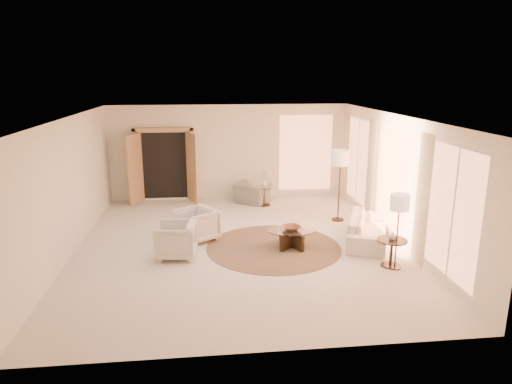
{
  "coord_description": "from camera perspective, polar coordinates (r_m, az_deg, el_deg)",
  "views": [
    {
      "loc": [
        -0.68,
        -9.39,
        3.65
      ],
      "look_at": [
        0.4,
        0.4,
        1.1
      ],
      "focal_mm": 32.0,
      "sensor_mm": 36.0,
      "label": 1
    }
  ],
  "objects": [
    {
      "name": "accent_chair",
      "position": [
        13.22,
        -0.53,
        0.25
      ],
      "size": [
        1.07,
        0.98,
        0.78
      ],
      "primitive_type": "imported",
      "rotation": [
        0.0,
        0.0,
        2.55
      ],
      "color": "gray",
      "rests_on": "room"
    },
    {
      "name": "bowl",
      "position": [
        9.88,
        4.48,
        -4.47
      ],
      "size": [
        0.46,
        0.46,
        0.09
      ],
      "primitive_type": "imported",
      "rotation": [
        0.0,
        0.0,
        0.3
      ],
      "color": "brown",
      "rests_on": "coffee_table"
    },
    {
      "name": "side_table",
      "position": [
        13.0,
        0.99,
        -0.29
      ],
      "size": [
        0.47,
        0.47,
        0.54
      ],
      "rotation": [
        0.0,
        0.0,
        -0.2
      ],
      "color": "#30231D",
      "rests_on": "room"
    },
    {
      "name": "room",
      "position": [
        9.68,
        -2.09,
        1.05
      ],
      "size": [
        7.04,
        8.04,
        2.83
      ],
      "color": "silver",
      "rests_on": "ground"
    },
    {
      "name": "side_vase",
      "position": [
        12.92,
        1.0,
        1.1
      ],
      "size": [
        0.25,
        0.25,
        0.22
      ],
      "primitive_type": "imported",
      "rotation": [
        0.0,
        0.0,
        -0.2
      ],
      "color": "silver",
      "rests_on": "side_table"
    },
    {
      "name": "floor_lamp_near",
      "position": [
        11.58,
        10.52,
        3.83
      ],
      "size": [
        0.44,
        0.44,
        1.82
      ],
      "rotation": [
        0.0,
        0.0,
        0.26
      ],
      "color": "#30231D",
      "rests_on": "room"
    },
    {
      "name": "floor_lamp_far",
      "position": [
        8.97,
        17.5,
        -1.66
      ],
      "size": [
        0.36,
        0.36,
        1.47
      ],
      "rotation": [
        0.0,
        0.0,
        -0.16
      ],
      "color": "#30231D",
      "rests_on": "room"
    },
    {
      "name": "armchair_left",
      "position": [
        10.35,
        -7.44,
        -3.89
      ],
      "size": [
        1.05,
        1.06,
        0.81
      ],
      "primitive_type": "imported",
      "rotation": [
        0.0,
        0.0,
        -0.98
      ],
      "color": "silver",
      "rests_on": "room"
    },
    {
      "name": "armchair_right",
      "position": [
        9.49,
        -9.99,
        -5.75
      ],
      "size": [
        0.79,
        0.84,
        0.8
      ],
      "primitive_type": "imported",
      "rotation": [
        0.0,
        0.0,
        -1.66
      ],
      "color": "silver",
      "rests_on": "room"
    },
    {
      "name": "area_rug",
      "position": [
        9.98,
        2.22,
        -6.91
      ],
      "size": [
        3.69,
        3.69,
        0.01
      ],
      "primitive_type": "cylinder",
      "rotation": [
        0.0,
        0.0,
        -0.32
      ],
      "color": "#3F2D1F",
      "rests_on": "room"
    },
    {
      "name": "window_back_corner",
      "position": [
        13.86,
        6.23,
        4.88
      ],
      "size": [
        1.7,
        0.1,
        2.4
      ],
      "primitive_type": null,
      "color": "#F39461",
      "rests_on": "room"
    },
    {
      "name": "french_doors",
      "position": [
        13.51,
        -11.38,
        3.21
      ],
      "size": [
        1.95,
        0.66,
        2.16
      ],
      "color": "tan",
      "rests_on": "room"
    },
    {
      "name": "end_table",
      "position": [
        9.3,
        16.59,
        -6.71
      ],
      "size": [
        0.58,
        0.58,
        0.55
      ],
      "rotation": [
        0.0,
        0.0,
        -0.18
      ],
      "color": "black",
      "rests_on": "room"
    },
    {
      "name": "sofa",
      "position": [
        10.54,
        13.82,
        -4.47
      ],
      "size": [
        1.5,
        2.18,
        0.59
      ],
      "primitive_type": "imported",
      "rotation": [
        0.0,
        0.0,
        1.18
      ],
      "color": "silver",
      "rests_on": "room"
    },
    {
      "name": "curtains_right",
      "position": [
        11.4,
        14.82,
        2.14
      ],
      "size": [
        0.06,
        5.2,
        2.6
      ],
      "primitive_type": null,
      "color": "beige",
      "rests_on": "room"
    },
    {
      "name": "end_vase",
      "position": [
        9.22,
        16.7,
        -5.26
      ],
      "size": [
        0.17,
        0.17,
        0.16
      ],
      "primitive_type": "imported",
      "rotation": [
        0.0,
        0.0,
        0.12
      ],
      "color": "silver",
      "rests_on": "end_table"
    },
    {
      "name": "coffee_table",
      "position": [
        9.95,
        4.46,
        -5.52
      ],
      "size": [
        1.23,
        1.23,
        0.4
      ],
      "rotation": [
        0.0,
        0.0,
        -0.15
      ],
      "color": "black",
      "rests_on": "room"
    },
    {
      "name": "windows_right",
      "position": [
        10.6,
        16.81,
        1.36
      ],
      "size": [
        0.1,
        6.4,
        2.4
      ],
      "primitive_type": null,
      "color": "#F39461",
      "rests_on": "room"
    }
  ]
}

